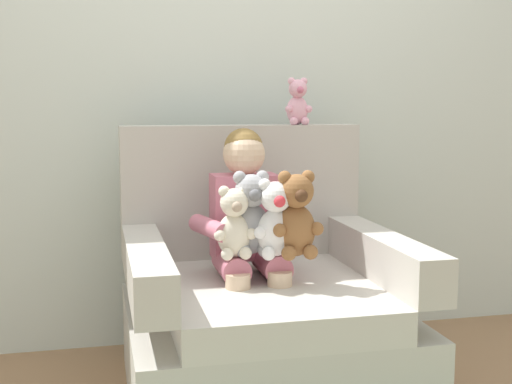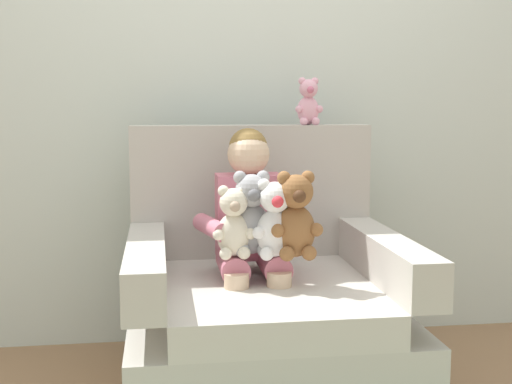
% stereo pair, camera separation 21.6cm
% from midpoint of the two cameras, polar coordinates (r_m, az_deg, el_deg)
% --- Properties ---
extents(back_wall, '(6.00, 0.10, 2.60)m').
position_cam_midpoint_polar(back_wall, '(3.33, 0.69, 10.00)').
color(back_wall, silver).
rests_on(back_wall, ground).
extents(armchair, '(1.06, 1.03, 1.06)m').
position_cam_midpoint_polar(armchair, '(2.74, 3.01, -10.18)').
color(armchair, '#BCB7AD').
rests_on(armchair, ground).
extents(seated_child, '(0.45, 0.39, 0.82)m').
position_cam_midpoint_polar(seated_child, '(2.69, 1.86, -2.55)').
color(seated_child, '#C66B7F').
rests_on(seated_child, armchair).
extents(plush_cream, '(0.16, 0.13, 0.27)m').
position_cam_midpoint_polar(plush_cream, '(2.52, 0.57, -2.70)').
color(plush_cream, silver).
rests_on(plush_cream, armchair).
extents(plush_grey, '(0.19, 0.16, 0.32)m').
position_cam_midpoint_polar(plush_grey, '(2.56, 2.06, -2.02)').
color(plush_grey, '#9E9EA3').
rests_on(plush_grey, armchair).
extents(plush_white, '(0.18, 0.14, 0.30)m').
position_cam_midpoint_polar(plush_white, '(2.52, 4.06, -2.45)').
color(plush_white, white).
rests_on(plush_white, armchair).
extents(plush_brown, '(0.19, 0.16, 0.33)m').
position_cam_midpoint_polar(plush_brown, '(2.52, 5.81, -2.16)').
color(plush_brown, brown).
rests_on(plush_brown, armchair).
extents(plush_pink_on_backrest, '(0.12, 0.10, 0.21)m').
position_cam_midpoint_polar(plush_pink_on_backrest, '(3.05, 6.45, 7.42)').
color(plush_pink_on_backrest, '#EAA8BC').
rests_on(plush_pink_on_backrest, armchair).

